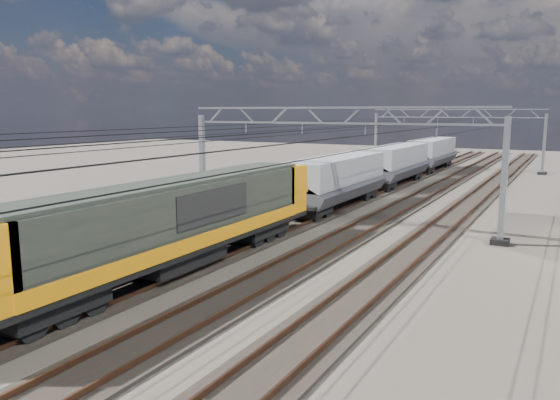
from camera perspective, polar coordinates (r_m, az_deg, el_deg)
The scene contains 12 objects.
ground at distance 29.47m, azimuth 2.31°, elevation -4.17°, with size 160.00×160.00×0.00m, color #2C2621.
track_outer_west at distance 32.48m, azimuth -7.23°, elevation -2.84°, with size 2.60×140.00×0.30m.
track_loco at distance 30.37m, azimuth -1.08°, elevation -3.62°, with size 2.60×140.00×0.30m.
track_inner_east at distance 28.65m, azimuth 5.92°, elevation -4.45°, with size 2.60×140.00×0.30m.
track_outer_east at distance 27.42m, azimuth 13.68°, elevation -5.30°, with size 2.60×140.00×0.30m.
catenary_gantry_mid at distance 32.44m, azimuth 5.50°, elevation 4.03°, with size 19.90×0.90×7.11m.
catenary_gantry_far at distance 66.99m, azimuth 17.76°, elevation 6.31°, with size 19.90×0.90×7.11m.
overhead_wires at distance 36.03m, azimuth 8.06°, elevation 7.44°, with size 12.03×140.00×0.53m.
locomotive at distance 23.37m, azimuth -10.95°, elevation -2.05°, with size 2.76×21.10×3.62m.
hopper_wagon_lead at distance 38.52m, azimuth 6.00°, elevation 2.34°, with size 3.38×13.00×3.25m.
hopper_wagon_mid at distance 51.86m, azimuth 12.06°, elevation 3.96°, with size 3.38×13.00×3.25m.
hopper_wagon_third at distance 65.56m, azimuth 15.63°, elevation 4.89°, with size 3.38×13.00×3.25m.
Camera 1 is at (12.65, -25.72, 6.84)m, focal length 35.00 mm.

